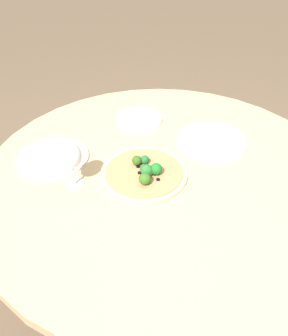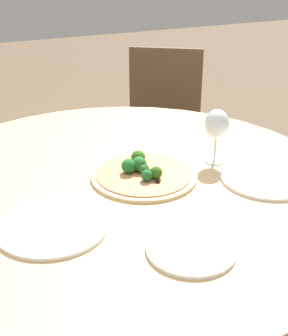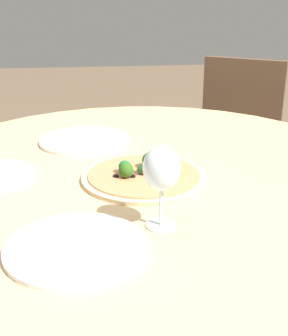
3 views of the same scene
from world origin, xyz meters
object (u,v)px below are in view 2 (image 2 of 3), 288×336
at_px(chair, 162,127).
at_px(wine_glass, 217,125).
at_px(pizza, 143,173).
at_px(plate_near, 191,249).
at_px(plate_far, 266,178).
at_px(plate_side, 53,225).

height_order(chair, wine_glass, wine_glass).
distance_m(pizza, plate_near, 0.38).
xyz_separation_m(plate_far, plate_side, (-0.63, 0.01, 0.00)).
height_order(chair, pizza, chair).
relative_size(pizza, plate_near, 1.54).
bearing_deg(plate_near, plate_side, 139.05).
relative_size(plate_near, plate_side, 0.74).
relative_size(wine_glass, plate_near, 0.85).
bearing_deg(plate_near, chair, 65.94).
height_order(plate_near, plate_far, same).
bearing_deg(chair, plate_side, -94.82).
bearing_deg(plate_side, wine_glass, 15.85).
height_order(wine_glass, plate_far, wine_glass).
xyz_separation_m(wine_glass, plate_far, (0.07, -0.17, -0.12)).
distance_m(plate_near, plate_far, 0.43).
bearing_deg(plate_far, plate_side, 178.95).
bearing_deg(wine_glass, plate_near, -128.22).
relative_size(chair, pizza, 2.73).
xyz_separation_m(plate_near, plate_side, (-0.26, 0.22, 0.00)).
bearing_deg(pizza, plate_side, -153.70).
distance_m(pizza, plate_side, 0.35).
height_order(pizza, plate_side, pizza).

